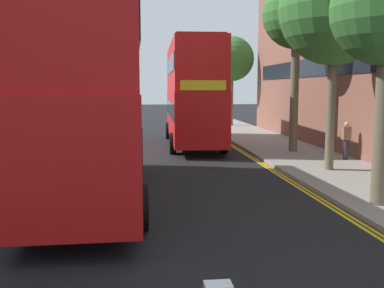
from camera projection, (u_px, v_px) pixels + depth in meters
sidewalk_right at (335, 171)px, 16.87m from camera, size 4.00×80.00×0.14m
kerb_line_outer at (300, 186)px, 14.66m from camera, size 0.10×56.00×0.01m
kerb_line_inner at (295, 186)px, 14.64m from camera, size 0.10×56.00×0.01m
double_decker_bus_away at (94, 93)px, 12.88m from camera, size 2.91×10.84×5.64m
double_decker_bus_oncoming at (193, 91)px, 24.89m from camera, size 3.03×10.87×5.64m
pedestrian_far at (346, 140)px, 19.12m from camera, size 0.34×0.22×1.62m
street_tree_near at (335, 10)px, 16.15m from camera, size 4.02×4.02×7.87m
street_tree_mid at (232, 59)px, 36.31m from camera, size 3.61×3.61×7.21m
street_tree_far at (296, 16)px, 21.08m from camera, size 3.22×3.22×8.09m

